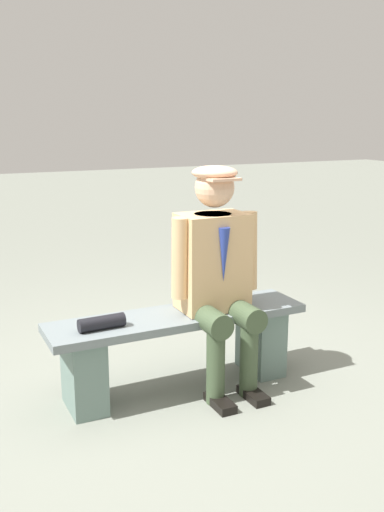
% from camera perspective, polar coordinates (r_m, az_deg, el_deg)
% --- Properties ---
extents(ground_plane, '(30.00, 30.00, 0.00)m').
position_cam_1_polar(ground_plane, '(3.72, -1.31, -12.81)').
color(ground_plane, gray).
extents(bench, '(1.60, 0.39, 0.49)m').
position_cam_1_polar(bench, '(3.59, -1.34, -8.46)').
color(bench, slate).
rests_on(bench, ground).
extents(seated_man, '(0.58, 0.59, 1.37)m').
position_cam_1_polar(seated_man, '(3.50, 2.44, -1.13)').
color(seated_man, tan).
rests_on(seated_man, ground).
extents(rolled_magazine, '(0.27, 0.09, 0.08)m').
position_cam_1_polar(rolled_magazine, '(3.30, -8.87, -6.48)').
color(rolled_magazine, black).
rests_on(rolled_magazine, bench).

